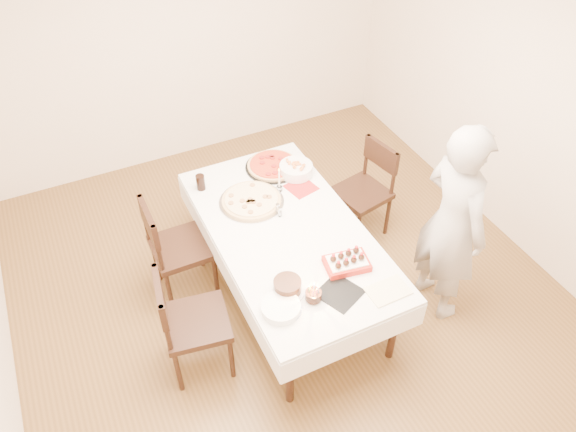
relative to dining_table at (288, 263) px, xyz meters
name	(u,v)px	position (x,y,z in m)	size (l,w,h in m)	color
floor	(291,299)	(-0.01, -0.09, -0.38)	(5.00, 5.00, 0.00)	brown
wall_back	(183,38)	(-0.01, 2.41, 0.98)	(4.50, 0.04, 2.70)	silver
wall_right	(533,106)	(2.24, -0.09, 0.98)	(0.04, 5.00, 2.70)	silver
dining_table	(288,263)	(0.00, 0.00, 0.00)	(1.14, 2.14, 0.75)	white
chair_right_savory	(361,193)	(0.96, 0.41, 0.10)	(0.49, 0.49, 0.95)	black
chair_left_savory	(182,247)	(-0.77, 0.43, 0.13)	(0.52, 0.52, 1.01)	black
chair_left_dessert	(197,322)	(-0.91, -0.34, 0.12)	(0.51, 0.51, 1.00)	black
person	(452,224)	(1.10, -0.62, 0.52)	(0.65, 0.43, 1.79)	#BBB6B0
pizza_white	(251,200)	(-0.13, 0.44, 0.40)	(0.55, 0.55, 0.04)	beige
pizza_pepperoni	(273,165)	(0.23, 0.80, 0.40)	(0.50, 0.50, 0.04)	red
red_placemat	(301,188)	(0.34, 0.43, 0.38)	(0.23, 0.23, 0.01)	#B21E1E
pasta_bowl	(296,169)	(0.38, 0.62, 0.43)	(0.29, 0.29, 0.09)	white
taper_candle	(279,179)	(0.15, 0.48, 0.50)	(0.05, 0.05, 0.24)	white
shaker_pair	(280,212)	(0.02, 0.18, 0.42)	(0.08, 0.08, 0.09)	white
cola_glass	(201,182)	(-0.45, 0.79, 0.45)	(0.08, 0.08, 0.14)	black
layer_cake	(287,286)	(-0.27, -0.56, 0.43)	(0.25, 0.25, 0.10)	#381C0E
cake_board	(340,293)	(0.05, -0.73, 0.38)	(0.28, 0.28, 0.01)	black
birthday_cake	(314,292)	(-0.14, -0.70, 0.45)	(0.12, 0.12, 0.13)	#33190E
strawberry_box	(347,262)	(0.23, -0.53, 0.42)	(0.32, 0.22, 0.08)	#9F1C12
box_lid	(388,291)	(0.37, -0.87, 0.38)	(0.30, 0.20, 0.02)	beige
plate_stack	(281,308)	(-0.39, -0.69, 0.40)	(0.28, 0.28, 0.06)	white
china_plate	(283,309)	(-0.37, -0.69, 0.38)	(0.26, 0.26, 0.01)	white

